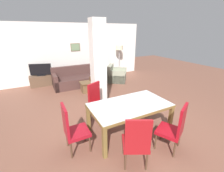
# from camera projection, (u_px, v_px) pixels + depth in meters

# --- Properties ---
(ground_plane) EXTENTS (18.00, 18.00, 0.00)m
(ground_plane) POSITION_uv_depth(u_px,v_px,m) (129.00, 131.00, 3.75)
(ground_plane) COLOR brown
(back_wall) EXTENTS (7.20, 0.09, 2.70)m
(back_wall) POSITION_uv_depth(u_px,v_px,m) (75.00, 52.00, 7.30)
(back_wall) COLOR white
(back_wall) RESTS_ON ground_plane
(divider_pillar) EXTENTS (0.41, 0.37, 2.70)m
(divider_pillar) POSITION_uv_depth(u_px,v_px,m) (98.00, 65.00, 4.60)
(divider_pillar) COLOR white
(divider_pillar) RESTS_ON ground_plane
(dining_table) EXTENTS (1.85, 1.04, 0.75)m
(dining_table) POSITION_uv_depth(u_px,v_px,m) (130.00, 109.00, 3.53)
(dining_table) COLOR brown
(dining_table) RESTS_ON ground_plane
(dining_chair_far_left) EXTENTS (0.62, 0.62, 1.05)m
(dining_chair_far_left) POSITION_uv_depth(u_px,v_px,m) (97.00, 101.00, 4.10)
(dining_chair_far_left) COLOR maroon
(dining_chair_far_left) RESTS_ON ground_plane
(dining_chair_head_left) EXTENTS (0.46, 0.46, 1.05)m
(dining_chair_head_left) POSITION_uv_depth(u_px,v_px,m) (72.00, 128.00, 2.97)
(dining_chair_head_left) COLOR maroon
(dining_chair_head_left) RESTS_ON ground_plane
(dining_chair_near_right) EXTENTS (0.62, 0.62, 1.05)m
(dining_chair_near_right) POSITION_uv_depth(u_px,v_px,m) (174.00, 127.00, 2.99)
(dining_chair_near_right) COLOR #A00E19
(dining_chair_near_right) RESTS_ON ground_plane
(dining_chair_near_left) EXTENTS (0.62, 0.62, 1.05)m
(dining_chair_near_left) POSITION_uv_depth(u_px,v_px,m) (136.00, 141.00, 2.62)
(dining_chair_near_left) COLOR maroon
(dining_chair_near_left) RESTS_ON ground_plane
(sofa) EXTENTS (2.18, 0.94, 0.85)m
(sofa) POSITION_uv_depth(u_px,v_px,m) (78.00, 79.00, 6.79)
(sofa) COLOR #492F2B
(sofa) RESTS_ON ground_plane
(armchair) EXTENTS (1.20, 1.21, 0.79)m
(armchair) POSITION_uv_depth(u_px,v_px,m) (116.00, 76.00, 7.35)
(armchair) COLOR gray
(armchair) RESTS_ON ground_plane
(coffee_table) EXTENTS (0.62, 0.46, 0.42)m
(coffee_table) POSITION_uv_depth(u_px,v_px,m) (88.00, 87.00, 6.10)
(coffee_table) COLOR brown
(coffee_table) RESTS_ON ground_plane
(bottle) EXTENTS (0.08, 0.08, 0.23)m
(bottle) POSITION_uv_depth(u_px,v_px,m) (91.00, 79.00, 6.10)
(bottle) COLOR #4C2D14
(bottle) RESTS_ON coffee_table
(tv_stand) EXTENTS (1.03, 0.40, 0.48)m
(tv_stand) POSITION_uv_depth(u_px,v_px,m) (42.00, 80.00, 6.75)
(tv_stand) COLOR brown
(tv_stand) RESTS_ON ground_plane
(tv_screen) EXTENTS (0.87, 0.31, 0.53)m
(tv_screen) POSITION_uv_depth(u_px,v_px,m) (41.00, 70.00, 6.58)
(tv_screen) COLOR black
(tv_screen) RESTS_ON tv_stand
(floor_lamp) EXTENTS (0.38, 0.38, 1.62)m
(floor_lamp) POSITION_uv_depth(u_px,v_px,m) (119.00, 50.00, 7.93)
(floor_lamp) COLOR #B7B7BC
(floor_lamp) RESTS_ON ground_plane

